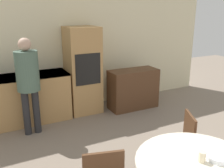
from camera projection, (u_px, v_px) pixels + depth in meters
wall_back at (62, 47)px, 5.01m from camera, size 6.96×0.05×2.60m
oven_unit at (83, 70)px, 4.98m from camera, size 0.63×0.59×1.72m
sideboard at (133, 89)px, 5.28m from camera, size 1.03×0.45×0.83m
chair_far_right at (180, 142)px, 3.07m from camera, size 0.54×0.54×0.84m
person_standing at (28, 77)px, 4.00m from camera, size 0.36×0.36×1.62m
cup at (202, 157)px, 2.20m from camera, size 0.07×0.07×0.10m
bowl_centre at (218, 158)px, 2.23m from camera, size 0.18×0.18×0.04m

